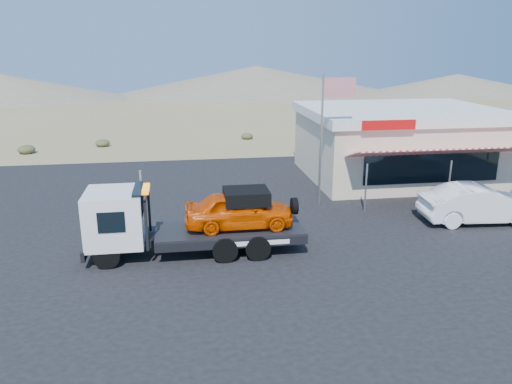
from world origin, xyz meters
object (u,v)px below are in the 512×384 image
at_px(tow_truck, 190,217).
at_px(white_sedan, 479,204).
at_px(flagpole, 327,125).
at_px(jerky_store, 398,142).

height_order(tow_truck, white_sedan, tow_truck).
relative_size(white_sedan, flagpole, 0.81).
xyz_separation_m(tow_truck, white_sedan, (12.12, 1.42, -0.55)).
bearing_deg(tow_truck, jerky_store, 37.81).
bearing_deg(jerky_store, white_sedan, -88.39).
bearing_deg(flagpole, white_sedan, -29.99).
relative_size(tow_truck, white_sedan, 1.56).
bearing_deg(white_sedan, tow_truck, 101.21).
distance_m(tow_truck, flagpole, 8.28).
relative_size(tow_truck, jerky_store, 0.73).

